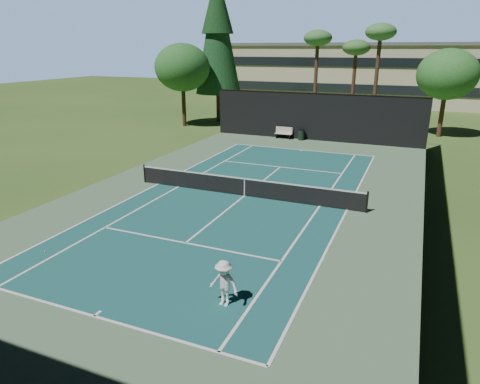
# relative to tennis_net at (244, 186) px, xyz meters

# --- Properties ---
(ground) EXTENTS (160.00, 160.00, 0.00)m
(ground) POSITION_rel_tennis_net_xyz_m (0.00, 0.00, -0.56)
(ground) COLOR #385821
(ground) RESTS_ON ground
(apron_slab) EXTENTS (18.00, 32.00, 0.01)m
(apron_slab) POSITION_rel_tennis_net_xyz_m (0.00, 0.00, -0.55)
(apron_slab) COLOR #517250
(apron_slab) RESTS_ON ground
(court_surface) EXTENTS (10.97, 23.77, 0.01)m
(court_surface) POSITION_rel_tennis_net_xyz_m (0.00, 0.00, -0.55)
(court_surface) COLOR #195352
(court_surface) RESTS_ON ground
(court_lines) EXTENTS (11.07, 23.87, 0.01)m
(court_lines) POSITION_rel_tennis_net_xyz_m (0.00, 0.00, -0.54)
(court_lines) COLOR white
(court_lines) RESTS_ON ground
(tennis_net) EXTENTS (12.90, 0.10, 1.10)m
(tennis_net) POSITION_rel_tennis_net_xyz_m (0.00, 0.00, 0.00)
(tennis_net) COLOR black
(tennis_net) RESTS_ON ground
(fence) EXTENTS (18.04, 32.05, 4.03)m
(fence) POSITION_rel_tennis_net_xyz_m (0.00, 0.06, 1.45)
(fence) COLOR black
(fence) RESTS_ON ground
(player) EXTENTS (1.05, 0.68, 1.53)m
(player) POSITION_rel_tennis_net_xyz_m (3.32, -9.81, 0.21)
(player) COLOR white
(player) RESTS_ON ground
(tennis_ball_a) EXTENTS (0.07, 0.07, 0.07)m
(tennis_ball_a) POSITION_rel_tennis_net_xyz_m (-4.68, -9.26, -0.52)
(tennis_ball_a) COLOR #CBD12F
(tennis_ball_a) RESTS_ON ground
(tennis_ball_b) EXTENTS (0.08, 0.08, 0.08)m
(tennis_ball_b) POSITION_rel_tennis_net_xyz_m (-4.12, 1.44, -0.52)
(tennis_ball_b) COLOR #C0CF2F
(tennis_ball_b) RESTS_ON ground
(tennis_ball_c) EXTENTS (0.06, 0.06, 0.06)m
(tennis_ball_c) POSITION_rel_tennis_net_xyz_m (-0.03, 3.01, -0.53)
(tennis_ball_c) COLOR yellow
(tennis_ball_c) RESTS_ON ground
(tennis_ball_d) EXTENTS (0.08, 0.08, 0.08)m
(tennis_ball_d) POSITION_rel_tennis_net_xyz_m (-4.95, 2.42, -0.52)
(tennis_ball_d) COLOR #B2CD2E
(tennis_ball_d) RESTS_ON ground
(park_bench) EXTENTS (1.50, 0.45, 1.02)m
(park_bench) POSITION_rel_tennis_net_xyz_m (-2.66, 15.68, -0.01)
(park_bench) COLOR beige
(park_bench) RESTS_ON ground
(trash_bin) EXTENTS (0.56, 0.56, 0.95)m
(trash_bin) POSITION_rel_tennis_net_xyz_m (-1.05, 15.62, -0.08)
(trash_bin) COLOR black
(trash_bin) RESTS_ON ground
(pine_tree) EXTENTS (4.80, 4.80, 15.00)m
(pine_tree) POSITION_rel_tennis_net_xyz_m (-12.00, 22.00, 9.00)
(pine_tree) COLOR #402A1B
(pine_tree) RESTS_ON ground
(palm_a) EXTENTS (2.80, 2.80, 9.32)m
(palm_a) POSITION_rel_tennis_net_xyz_m (-2.00, 24.00, 7.63)
(palm_a) COLOR #4C3220
(palm_a) RESTS_ON ground
(palm_b) EXTENTS (2.80, 2.80, 8.42)m
(palm_b) POSITION_rel_tennis_net_xyz_m (1.50, 26.00, 6.80)
(palm_b) COLOR #4A2D1F
(palm_b) RESTS_ON ground
(palm_c) EXTENTS (2.80, 2.80, 9.77)m
(palm_c) POSITION_rel_tennis_net_xyz_m (4.00, 23.00, 8.05)
(palm_c) COLOR #48301F
(palm_c) RESTS_ON ground
(decid_tree_a) EXTENTS (5.12, 5.12, 7.62)m
(decid_tree_a) POSITION_rel_tennis_net_xyz_m (10.00, 22.00, 4.86)
(decid_tree_a) COLOR #4F3121
(decid_tree_a) RESTS_ON ground
(decid_tree_c) EXTENTS (5.44, 5.44, 8.09)m
(decid_tree_c) POSITION_rel_tennis_net_xyz_m (-14.00, 18.00, 5.21)
(decid_tree_c) COLOR #402D1B
(decid_tree_c) RESTS_ON ground
(campus_building) EXTENTS (40.50, 12.50, 8.30)m
(campus_building) POSITION_rel_tennis_net_xyz_m (0.00, 45.98, 3.65)
(campus_building) COLOR beige
(campus_building) RESTS_ON ground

